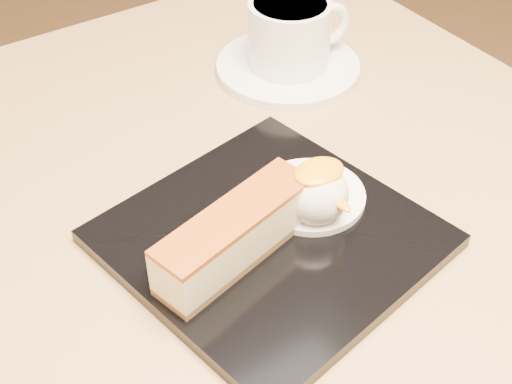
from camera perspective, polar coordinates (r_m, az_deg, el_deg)
table at (r=0.68m, az=-2.65°, el=-13.84°), size 0.80×0.80×0.72m
dessert_plate at (r=0.56m, az=1.15°, el=-3.74°), size 0.26×0.26×0.01m
cheesecake at (r=0.52m, az=-1.66°, el=-3.42°), size 0.14×0.07×0.04m
cream_smear at (r=0.58m, az=4.36°, el=-0.29°), size 0.09×0.09×0.01m
ice_cream_scoop at (r=0.55m, az=4.90°, el=-0.14°), size 0.05×0.05×0.05m
mango_sauce at (r=0.54m, az=5.06°, el=1.65°), size 0.04×0.03×0.01m
mint_sprig at (r=0.58m, az=0.64°, el=0.23°), size 0.03×0.02×0.00m
saucer at (r=0.76m, az=2.57°, el=9.94°), size 0.15×0.15×0.01m
coffee_cup at (r=0.74m, az=2.82°, el=12.64°), size 0.11×0.08×0.07m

